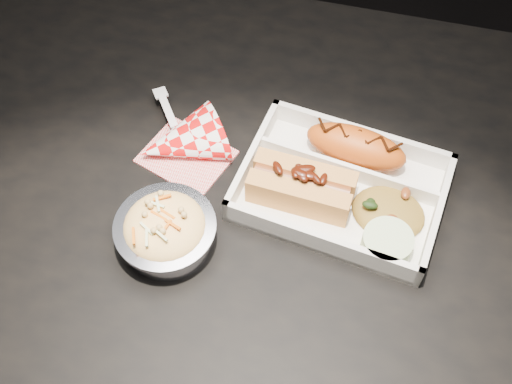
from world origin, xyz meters
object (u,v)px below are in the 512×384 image
food_tray (341,190)px  foil_coleslaw_cup (166,230)px  dining_table (277,244)px  hotdog (302,185)px  fried_pastry (356,147)px  napkin_fork (181,143)px

food_tray → foil_coleslaw_cup: foil_coleslaw_cup is taller
food_tray → dining_table: bearing=-140.9°
food_tray → foil_coleslaw_cup: bearing=-140.2°
food_tray → hotdog: (-0.05, -0.02, 0.02)m
dining_table → hotdog: (0.02, 0.02, 0.12)m
dining_table → food_tray: (0.07, 0.04, 0.10)m
fried_pastry → foil_coleslaw_cup: 0.27m
fried_pastry → foil_coleslaw_cup: foil_coleslaw_cup is taller
food_tray → hotdog: bearing=-149.2°
fried_pastry → hotdog: hotdog is taller
food_tray → fried_pastry: fried_pastry is taller
dining_table → food_tray: 0.13m
fried_pastry → foil_coleslaw_cup: bearing=-138.8°
fried_pastry → food_tray: bearing=-97.8°
fried_pastry → hotdog: bearing=-126.6°
fried_pastry → napkin_fork: 0.23m
dining_table → napkin_fork: size_ratio=7.57×
food_tray → napkin_fork: size_ratio=1.72×
dining_table → fried_pastry: fried_pastry is taller
foil_coleslaw_cup → napkin_fork: napkin_fork is taller
dining_table → napkin_fork: napkin_fork is taller
dining_table → foil_coleslaw_cup: size_ratio=9.85×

